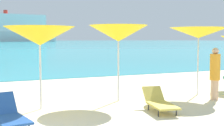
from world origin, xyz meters
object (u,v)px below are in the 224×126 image
at_px(umbrella_6, 118,33).
at_px(umbrella_7, 199,33).
at_px(umbrella_5, 40,36).
at_px(beachgoer_0, 215,72).
at_px(cruise_ship, 16,29).
at_px(lounge_chair_12, 159,102).
at_px(lounge_chair_6, 8,114).

relative_size(umbrella_6, umbrella_7, 1.01).
xyz_separation_m(umbrella_5, beachgoer_0, (5.35, -0.97, -1.14)).
height_order(umbrella_5, umbrella_6, umbrella_6).
distance_m(umbrella_6, cruise_ship, 259.89).
height_order(umbrella_7, beachgoer_0, umbrella_7).
distance_m(lounge_chair_12, cruise_ship, 261.66).
bearing_deg(cruise_ship, umbrella_7, -101.81).
bearing_deg(umbrella_5, lounge_chair_12, -29.50).
bearing_deg(umbrella_6, umbrella_7, -3.66).
relative_size(beachgoer_0, cruise_ship, 0.03).
relative_size(umbrella_7, lounge_chair_12, 1.52).
height_order(lounge_chair_6, beachgoer_0, beachgoer_0).
bearing_deg(umbrella_5, lounge_chair_6, -123.64).
bearing_deg(lounge_chair_12, lounge_chair_6, -168.23).
xyz_separation_m(lounge_chair_6, lounge_chair_12, (3.90, -0.02, -0.04)).
xyz_separation_m(beachgoer_0, cruise_ship, (31.59, 258.62, 8.85)).
distance_m(umbrella_6, umbrella_7, 2.99).
xyz_separation_m(lounge_chair_12, cruise_ship, (34.10, 259.26, 9.47)).
height_order(umbrella_5, umbrella_7, umbrella_7).
relative_size(umbrella_7, cruise_ship, 0.04).
bearing_deg(beachgoer_0, umbrella_7, -69.44).
xyz_separation_m(lounge_chair_12, beachgoer_0, (2.51, 0.64, 0.63)).
bearing_deg(umbrella_6, umbrella_5, -176.15).
bearing_deg(umbrella_5, umbrella_7, -0.25).
bearing_deg(cruise_ship, umbrella_5, -103.00).
bearing_deg(lounge_chair_6, umbrella_7, 4.86).
bearing_deg(beachgoer_0, umbrella_5, 16.55).
bearing_deg(cruise_ship, lounge_chair_6, -103.18).
distance_m(umbrella_6, lounge_chair_6, 4.34).
bearing_deg(lounge_chair_12, beachgoer_0, 26.29).
distance_m(umbrella_7, lounge_chair_6, 6.95).
distance_m(umbrella_5, cruise_ship, 260.40).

